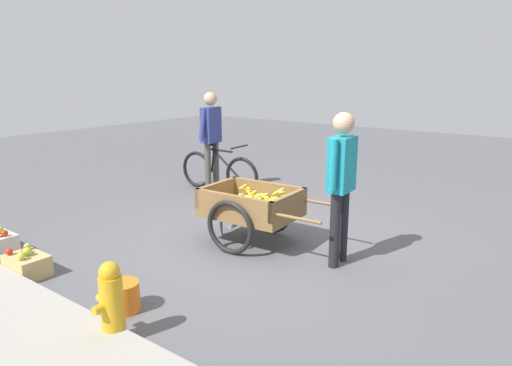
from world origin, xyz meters
The scene contains 8 objects.
ground_plane centered at (0.00, 0.00, 0.00)m, with size 24.00×24.00×0.00m, color #56565B.
fruit_cart centered at (0.05, 0.08, 0.44)m, with size 1.69×0.97×0.74m.
vendor_person centered at (-1.09, 0.02, 0.99)m, with size 0.22×0.55×1.65m.
bicycle centered at (2.03, -1.55, 0.35)m, with size 1.66×0.46×0.85m.
cyclist_person centered at (2.18, -1.54, 1.04)m, with size 0.23×0.58×1.71m.
fire_hydrant centered at (-0.40, 2.44, 0.33)m, with size 0.25×0.25×0.67m.
plastic_bucket centered at (-0.06, 2.09, 0.13)m, with size 0.28×0.28×0.27m, color orange.
apple_crate centered at (1.33, 2.23, 0.12)m, with size 0.44×0.32×0.31m.
Camera 1 is at (-3.23, 4.36, 2.07)m, focal length 32.52 mm.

